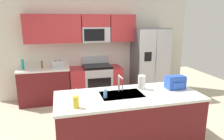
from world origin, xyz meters
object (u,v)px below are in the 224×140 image
Objects in this scene: bottle_teal at (23,64)px; drink_cup_yellow at (76,102)px; sink_faucet at (120,82)px; paper_towel_roll at (142,82)px; pepper_mill at (42,65)px; backpack at (175,82)px; range_oven at (96,82)px; refrigerator at (150,62)px; toaster at (58,64)px; soap_dispenser at (105,94)px.

drink_cup_yellow reaches higher than bottle_teal.
sink_faucet is 1.17× the size of paper_towel_roll.
sink_faucet is at bearing -176.24° from paper_towel_roll.
pepper_mill is 0.59× the size of backpack.
backpack is (1.01, -2.20, 0.57)m from range_oven.
sink_faucet is 0.88× the size of backpack.
pepper_mill is 2.65m from drink_cup_yellow.
sink_faucet is (0.03, -2.10, 0.62)m from range_oven.
bottle_teal is 0.86× the size of drink_cup_yellow.
sink_faucet is (1.37, -2.09, 0.07)m from pepper_mill.
paper_towel_roll is at bearing -118.18° from refrigerator.
bottle_teal reaches higher than pepper_mill.
range_oven is 2.49m from backpack.
drink_cup_yellow reaches higher than paper_towel_roll.
paper_towel_roll is (-1.07, -2.00, 0.09)m from refrigerator.
backpack is (0.58, -0.13, -0.00)m from paper_towel_roll.
drink_cup_yellow is at bearing -131.78° from refrigerator.
bottle_teal is 3.03m from paper_towel_roll.
refrigerator reaches higher than bottle_teal.
toaster is at bearing -176.86° from range_oven.
refrigerator is 5.78× the size of backpack.
range_oven is at bearing 0.11° from pepper_mill.
paper_towel_roll is 0.59m from backpack.
sink_faucet is (1.81, -2.09, 0.05)m from bottle_teal.
soap_dispenser is (-0.30, -0.23, -0.10)m from sink_faucet.
toaster is 1.65× the size of soap_dispenser.
toaster is at bearing -7.44° from pepper_mill.
range_oven is 4.82× the size of sink_faucet.
paper_towel_roll is 0.75× the size of backpack.
toaster is 0.39m from pepper_mill.
soap_dispenser is at bearing -174.20° from backpack.
drink_cup_yellow reaches higher than range_oven.
bottle_teal reaches higher than toaster.
refrigerator is at bearing 53.94° from sink_faucet.
refrigerator reaches higher than drink_cup_yellow.
refrigerator is 9.82× the size of pepper_mill.
bottle_teal is 1.43× the size of soap_dispenser.
pepper_mill is 2.50m from sink_faucet.
bottle_teal is at bearing 130.77° from sink_faucet.
paper_towel_roll is at bearing 167.46° from backpack.
bottle_teal is at bearing 176.56° from toaster.
soap_dispenser is at bearing -142.12° from sink_faucet.
refrigerator reaches higher than pepper_mill.
bottle_teal is 2.77m from soap_dispenser.
range_oven is 4.25× the size of backpack.
refrigerator is 10.88× the size of soap_dispenser.
range_oven is at bearing 0.11° from bottle_teal.
bottle_teal is 2.78m from drink_cup_yellow.
toaster is (-2.46, 0.02, 0.07)m from refrigerator.
paper_towel_roll is (1.17, 0.51, 0.04)m from drink_cup_yellow.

